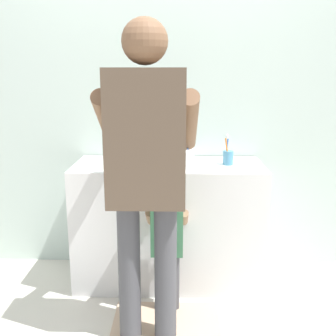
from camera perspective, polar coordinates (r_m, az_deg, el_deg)
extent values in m
plane|color=silver|center=(2.85, -0.08, -18.05)|extent=(14.00, 14.00, 0.00)
cube|color=silver|center=(3.05, 0.23, 10.85)|extent=(4.40, 0.08, 2.70)
cube|color=white|center=(2.93, 0.07, -7.71)|extent=(1.30, 0.54, 0.86)
cylinder|color=silver|center=(2.77, 0.07, 1.57)|extent=(0.35, 0.35, 0.11)
cylinder|color=#B1B1AD|center=(2.77, 0.07, 1.68)|extent=(0.29, 0.29, 0.09)
cylinder|color=#B7BABF|center=(2.98, 0.17, 3.12)|extent=(0.03, 0.03, 0.18)
cylinder|color=#B7BABF|center=(2.91, 0.15, 4.46)|extent=(0.02, 0.12, 0.02)
cylinder|color=#B7BABF|center=(3.00, -1.17, 1.91)|extent=(0.04, 0.04, 0.05)
cylinder|color=#B7BABF|center=(2.99, 1.51, 1.89)|extent=(0.04, 0.04, 0.05)
cylinder|color=#4C8EB2|center=(2.80, 8.39, 1.42)|extent=(0.07, 0.07, 0.09)
cylinder|color=blue|center=(2.80, 8.22, 2.52)|extent=(0.03, 0.02, 0.17)
cube|color=white|center=(2.79, 8.29, 4.44)|extent=(0.01, 0.02, 0.02)
cylinder|color=orange|center=(2.78, 8.26, 2.42)|extent=(0.03, 0.03, 0.17)
cube|color=white|center=(2.76, 8.33, 4.36)|extent=(0.01, 0.02, 0.02)
cylinder|color=gold|center=(2.80, -6.17, 1.84)|extent=(0.06, 0.06, 0.13)
cylinder|color=#2D2D2D|center=(2.79, -6.21, 3.51)|extent=(0.02, 0.02, 0.04)
cube|color=#CCAD8E|center=(2.64, -0.23, -20.71)|extent=(0.64, 0.40, 0.02)
cylinder|color=#47474C|center=(2.66, -1.24, -15.70)|extent=(0.06, 0.06, 0.39)
cylinder|color=#47474C|center=(2.66, 0.94, -15.72)|extent=(0.06, 0.06, 0.39)
cube|color=#427F56|center=(2.50, -0.15, -8.41)|extent=(0.19, 0.11, 0.34)
sphere|color=#A87A5B|center=(2.42, -0.16, -3.25)|extent=(0.11, 0.11, 0.11)
cylinder|color=#A87A5B|center=(2.58, -2.49, -7.03)|extent=(0.05, 0.24, 0.18)
cylinder|color=#A87A5B|center=(2.57, 2.30, -7.07)|extent=(0.05, 0.24, 0.18)
cylinder|color=#47474C|center=(2.33, -5.41, -14.46)|extent=(0.12, 0.12, 0.81)
cylinder|color=#47474C|center=(2.31, -0.29, -14.58)|extent=(0.12, 0.12, 0.81)
cube|color=brown|center=(2.07, -3.11, 4.14)|extent=(0.40, 0.23, 0.70)
sphere|color=brown|center=(2.05, -3.28, 17.31)|extent=(0.23, 0.23, 0.23)
cylinder|color=brown|center=(2.27, -8.35, 6.40)|extent=(0.10, 0.49, 0.38)
cylinder|color=brown|center=(2.24, 2.92, 6.42)|extent=(0.10, 0.49, 0.38)
cylinder|color=blue|center=(2.45, 2.76, 2.69)|extent=(0.01, 0.14, 0.03)
cube|color=white|center=(2.52, 2.73, 3.28)|extent=(0.01, 0.02, 0.02)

